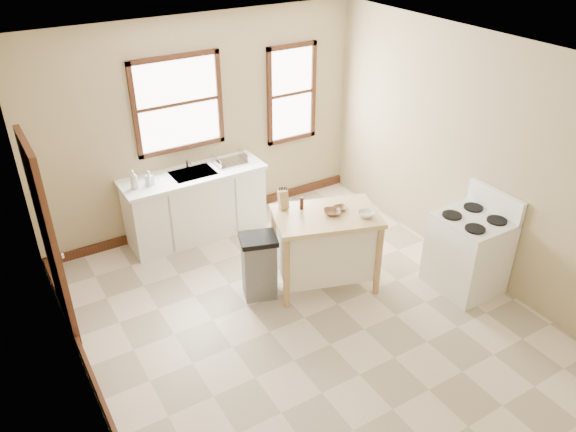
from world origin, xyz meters
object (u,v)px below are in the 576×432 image
at_px(soap_bottle_a, 134,179).
at_px(kitchen_island, 325,250).
at_px(dish_rack, 230,159).
at_px(knife_block, 283,200).
at_px(bowl_b, 340,208).
at_px(pepper_grinder, 302,203).
at_px(bowl_a, 332,212).
at_px(gas_stove, 469,243).
at_px(trash_bin, 259,266).
at_px(bowl_c, 366,214).
at_px(soap_bottle_b, 149,178).

bearing_deg(soap_bottle_a, kitchen_island, -33.57).
height_order(dish_rack, knife_block, knife_block).
bearing_deg(kitchen_island, bowl_b, 19.45).
height_order(knife_block, pepper_grinder, knife_block).
height_order(soap_bottle_a, kitchen_island, soap_bottle_a).
relative_size(dish_rack, bowl_a, 2.21).
distance_m(knife_block, pepper_grinder, 0.21).
height_order(dish_rack, gas_stove, gas_stove).
relative_size(kitchen_island, knife_block, 5.79).
relative_size(bowl_b, trash_bin, 0.18).
bearing_deg(kitchen_island, bowl_a, -10.90).
relative_size(knife_block, bowl_c, 1.13).
height_order(bowl_c, trash_bin, bowl_c).
bearing_deg(soap_bottle_a, pepper_grinder, -32.74).
bearing_deg(soap_bottle_b, kitchen_island, -75.81).
distance_m(bowl_b, bowl_c, 0.31).
height_order(knife_block, bowl_b, knife_block).
relative_size(bowl_b, bowl_c, 0.81).
bearing_deg(bowl_b, trash_bin, 167.45).
bearing_deg(kitchen_island, bowl_c, -19.70).
height_order(pepper_grinder, bowl_b, pepper_grinder).
distance_m(pepper_grinder, bowl_c, 0.72).
height_order(soap_bottle_a, gas_stove, gas_stove).
bearing_deg(bowl_b, bowl_c, -60.14).
xyz_separation_m(soap_bottle_a, bowl_a, (1.65, -1.79, -0.07)).
distance_m(soap_bottle_a, pepper_grinder, 2.08).
bearing_deg(kitchen_island, knife_block, 151.60).
xyz_separation_m(knife_block, trash_bin, (-0.41, -0.15, -0.66)).
relative_size(knife_block, pepper_grinder, 1.33).
bearing_deg(knife_block, soap_bottle_b, 140.49).
distance_m(dish_rack, kitchen_island, 1.91).
xyz_separation_m(pepper_grinder, bowl_c, (0.51, -0.50, -0.05)).
relative_size(kitchen_island, bowl_b, 8.05).
relative_size(soap_bottle_b, bowl_a, 0.99).
bearing_deg(dish_rack, trash_bin, -108.68).
bearing_deg(soap_bottle_b, bowl_a, -75.27).
height_order(trash_bin, gas_stove, gas_stove).
distance_m(kitchen_island, knife_block, 0.76).
xyz_separation_m(bowl_b, gas_stove, (1.18, -0.88, -0.37)).
relative_size(bowl_c, trash_bin, 0.23).
bearing_deg(soap_bottle_b, soap_bottle_a, 154.15).
xyz_separation_m(soap_bottle_a, gas_stove, (2.97, -2.64, -0.45)).
bearing_deg(soap_bottle_b, knife_block, -77.06).
bearing_deg(gas_stove, bowl_b, 143.34).
bearing_deg(soap_bottle_b, bowl_c, -73.73).
bearing_deg(kitchen_island, trash_bin, -177.33).
bearing_deg(soap_bottle_a, soap_bottle_b, 12.96).
relative_size(kitchen_island, trash_bin, 1.48).
relative_size(soap_bottle_b, pepper_grinder, 1.23).
xyz_separation_m(dish_rack, pepper_grinder, (0.12, -1.58, 0.05)).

